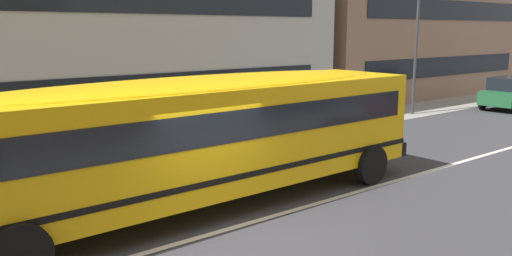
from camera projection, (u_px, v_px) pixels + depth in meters
ground_plane at (219, 232)px, 10.27m from camera, size 400.00×400.00×0.00m
sidewalk_far at (92, 161)px, 15.77m from camera, size 120.00×3.00×0.01m
lane_centreline at (219, 232)px, 10.26m from camera, size 110.00×0.16×0.01m
school_bus at (194, 132)px, 11.31m from camera, size 13.45×3.19×3.00m
parked_car_green_near_corner at (511, 93)px, 26.01m from camera, size 3.97×2.03×1.64m
street_lamp at (417, 23)px, 23.76m from camera, size 0.44×0.44×6.80m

